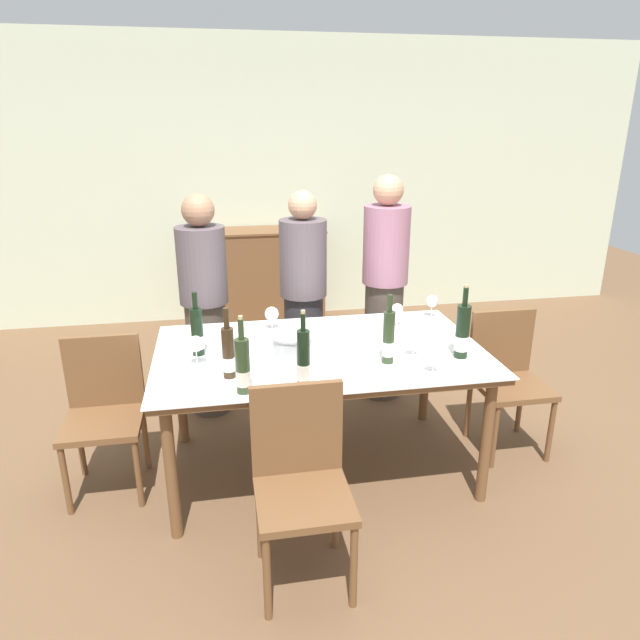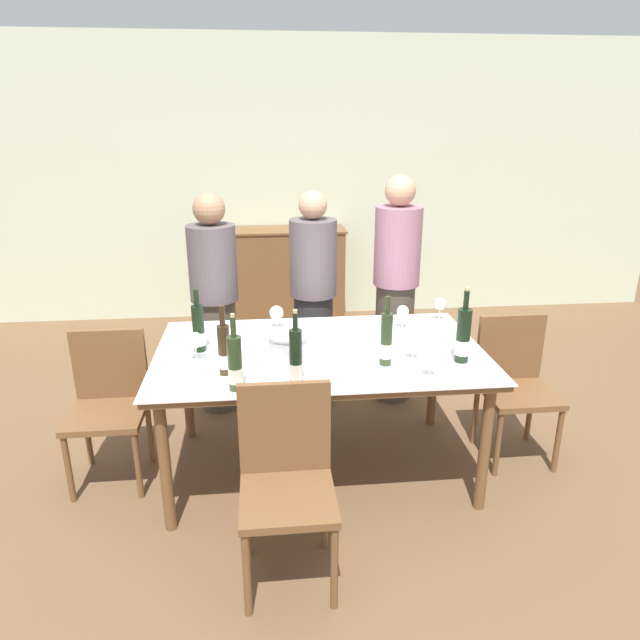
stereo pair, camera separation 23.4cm
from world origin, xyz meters
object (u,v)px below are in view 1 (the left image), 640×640
wine_glass_4 (432,302)px  person_guest_right (384,290)px  wine_glass_2 (434,356)px  chair_right_end (507,371)px  dining_table (320,360)px  wine_bottle_3 (303,361)px  wine_bottle_4 (228,353)px  chair_left_end (104,404)px  wine_glass_1 (397,310)px  wine_bottle_5 (197,333)px  wine_bottle_0 (243,367)px  chair_near_front (301,473)px  sideboard_cabinet (263,277)px  person_host (205,308)px  wine_bottle_1 (462,333)px  ice_bucket (293,351)px  wine_bottle_2 (388,338)px  wine_glass_3 (196,345)px  wine_glass_5 (272,314)px  person_guest_left (304,302)px  wine_glass_0 (414,339)px

wine_glass_4 → person_guest_right: bearing=111.1°
wine_glass_2 → chair_right_end: 0.93m
dining_table → wine_bottle_3: size_ratio=4.66×
wine_bottle_4 → chair_left_end: wine_bottle_4 is taller
wine_glass_2 → wine_glass_1: bearing=87.6°
dining_table → wine_glass_2: bearing=-38.4°
wine_glass_1 → wine_bottle_4: bearing=-151.9°
wine_bottle_5 → wine_glass_1: bearing=11.1°
wine_bottle_4 → wine_bottle_0: bearing=-71.4°
wine_glass_4 → chair_near_front: size_ratio=0.17×
sideboard_cabinet → wine_glass_4: sideboard_cabinet is taller
chair_near_front → person_host: 1.74m
wine_bottle_0 → chair_near_front: size_ratio=0.43×
wine_bottle_1 → wine_bottle_3: wine_bottle_1 is taller
chair_right_end → chair_left_end: (-2.44, 0.00, -0.00)m
ice_bucket → wine_bottle_2: 0.52m
wine_bottle_0 → wine_bottle_3: bearing=0.1°
wine_bottle_0 → wine_glass_2: (0.97, 0.05, -0.04)m
wine_bottle_2 → wine_bottle_3: size_ratio=0.96×
wine_glass_3 → wine_glass_5: size_ratio=1.13×
wine_bottle_5 → wine_glass_4: size_ratio=2.37×
wine_bottle_2 → wine_bottle_4: (-0.84, -0.03, -0.01)m
dining_table → person_guest_left: (0.04, 0.90, 0.07)m
wine_bottle_1 → wine_glass_3: wine_bottle_1 is taller
wine_glass_1 → chair_near_front: 1.39m
wine_bottle_5 → wine_glass_0: 1.19m
wine_bottle_3 → person_guest_right: person_guest_right is taller
wine_bottle_4 → wine_glass_5: bearing=66.8°
sideboard_cabinet → wine_bottle_5: size_ratio=3.48×
wine_bottle_5 → person_host: size_ratio=0.23×
wine_bottle_5 → person_guest_right: (1.32, 0.84, -0.07)m
wine_bottle_4 → wine_glass_1: size_ratio=2.45×
wine_glass_5 → wine_bottle_1: bearing=-32.8°
wine_bottle_5 → chair_near_front: 1.03m
wine_bottle_5 → chair_near_front: (0.44, -0.85, -0.38)m
wine_glass_2 → wine_glass_5: (-0.75, 0.80, 0.00)m
person_guest_right → chair_left_end: bearing=-156.3°
wine_bottle_5 → wine_glass_3: bearing=-92.4°
wine_bottle_4 → wine_glass_4: size_ratio=2.43×
chair_left_end → wine_glass_5: bearing=17.3°
wine_bottle_5 → chair_left_end: 0.68m
wine_glass_1 → person_host: size_ratio=0.10×
wine_bottle_5 → wine_glass_4: bearing=13.8°
dining_table → wine_bottle_1: wine_bottle_1 is taller
wine_bottle_4 → chair_near_front: bearing=-61.3°
wine_bottle_4 → wine_glass_1: (1.06, 0.57, -0.02)m
wine_glass_3 → chair_right_end: wine_glass_3 is taller
sideboard_cabinet → wine_bottle_0: bearing=-96.4°
dining_table → wine_glass_3: bearing=-172.8°
wine_bottle_3 → wine_glass_2: size_ratio=2.90×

